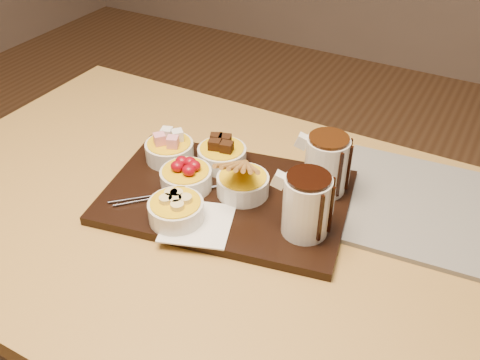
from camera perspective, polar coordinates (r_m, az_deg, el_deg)
The scene contains 12 objects.
dining_table at distance 1.09m, azimuth -4.14°, elevation -6.93°, with size 1.20×0.80×0.75m.
serving_board at distance 1.03m, azimuth -1.46°, elevation -1.80°, with size 0.46×0.30×0.02m, color black.
napkin at distance 0.96m, azimuth -4.55°, elevation -4.60°, with size 0.12×0.12×0.00m, color white.
bowl_marshmallows at distance 1.12m, azimuth -7.52°, elevation 3.07°, with size 0.10×0.10×0.04m, color silver.
bowl_cake at distance 1.09m, azimuth -1.93°, elevation 2.54°, with size 0.10×0.10×0.04m, color silver.
bowl_strawberries at distance 1.03m, azimuth -5.77°, elevation 0.10°, with size 0.10×0.10×0.04m, color silver.
bowl_biscotti at distance 1.01m, azimuth 0.30°, elevation -0.54°, with size 0.10×0.10×0.04m, color silver.
bowl_bananas at distance 0.96m, azimuth -6.82°, elevation -3.32°, with size 0.10×0.10×0.04m, color silver.
pitcher_dark_chocolate at distance 0.91m, azimuth 7.09°, elevation -2.77°, with size 0.08×0.08×0.11m, color silver.
pitcher_milk_chocolate at distance 1.02m, azimuth 9.17°, elevation 1.56°, with size 0.08×0.08×0.11m, color silver.
fondue_skewers at distance 1.03m, azimuth -6.76°, elevation -1.27°, with size 0.26×0.03×0.01m, color silver, non-canonical shape.
newspaper at distance 1.07m, azimuth 20.21°, elevation -3.05°, with size 0.39×0.31×0.01m, color beige.
Camera 1 is at (0.45, -0.65, 1.40)m, focal length 40.00 mm.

